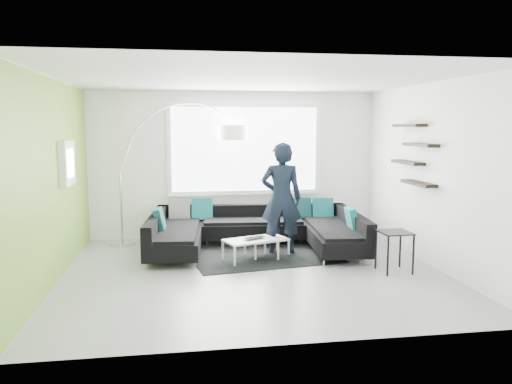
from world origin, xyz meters
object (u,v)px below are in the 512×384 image
side_table (394,252)px  person (281,198)px  sectional_sofa (255,232)px  coffee_table (259,248)px  arc_lamp (120,174)px  laptop (257,239)px

side_table → person: 2.06m
sectional_sofa → person: bearing=-20.9°
sectional_sofa → side_table: bearing=-35.3°
coffee_table → arc_lamp: (-2.31, 1.30, 1.12)m
coffee_table → arc_lamp: 2.88m
sectional_sofa → laptop: bearing=-92.2°
laptop → coffee_table: bearing=41.4°
sectional_sofa → person: 0.75m
sectional_sofa → arc_lamp: arc_lamp is taller
person → laptop: person is taller
sectional_sofa → laptop: 0.63m
coffee_table → arc_lamp: arc_lamp is taller
arc_lamp → sectional_sofa: bearing=-25.8°
side_table → person: bearing=136.7°
coffee_table → sectional_sofa: bearing=68.1°
person → laptop: (-0.48, -0.43, -0.58)m
laptop → sectional_sofa: bearing=55.5°
side_table → laptop: 2.12m
coffee_table → laptop: size_ratio=2.39×
coffee_table → side_table: side_table is taller
laptop → person: bearing=13.7°
coffee_table → arc_lamp: bearing=130.6°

